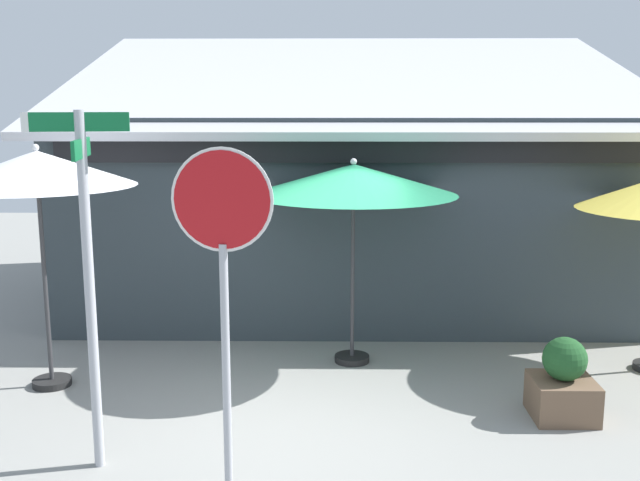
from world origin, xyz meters
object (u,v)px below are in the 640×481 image
Objects in this scene: stop_sign at (223,253)px; patio_umbrella_ivory_left at (37,171)px; street_sign_post at (87,258)px; sidewalk_planter at (563,384)px; patio_umbrella_forest_green_center at (353,181)px.

stop_sign reaches higher than patio_umbrella_ivory_left.
street_sign_post is at bearing -58.88° from patio_umbrella_ivory_left.
sidewalk_planter is at bearing 24.48° from stop_sign.
patio_umbrella_forest_green_center is at bearing 70.05° from stop_sign.
street_sign_post is 3.64m from patio_umbrella_forest_green_center.
street_sign_post is 1.14× the size of patio_umbrella_ivory_left.
street_sign_post is 1.23× the size of patio_umbrella_forest_green_center.
patio_umbrella_ivory_left is at bearing 121.12° from street_sign_post.
patio_umbrella_forest_green_center is at bearing 142.53° from sidewalk_planter.
stop_sign is at bearing -109.95° from patio_umbrella_forest_green_center.
patio_umbrella_forest_green_center is 2.98× the size of sidewalk_planter.
stop_sign reaches higher than patio_umbrella_forest_green_center.
stop_sign is 3.34m from patio_umbrella_forest_green_center.
sidewalk_planter is at bearing -7.97° from patio_umbrella_ivory_left.
patio_umbrella_ivory_left is (-1.14, 1.89, 0.58)m from street_sign_post.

